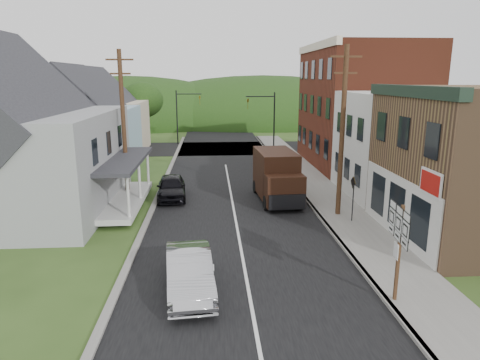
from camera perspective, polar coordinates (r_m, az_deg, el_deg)
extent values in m
plane|color=#2D4719|center=(19.78, -0.03, -8.38)|extent=(120.00, 120.00, 0.00)
cube|color=black|center=(29.29, -1.37, -1.09)|extent=(9.00, 90.00, 0.02)
cube|color=black|center=(45.93, -2.35, 4.24)|extent=(60.00, 9.00, 0.02)
cube|color=slate|center=(28.23, 10.87, -1.73)|extent=(2.80, 55.00, 0.15)
cube|color=slate|center=(27.92, 8.19, -1.80)|extent=(0.20, 55.00, 0.15)
cube|color=slate|center=(27.52, -10.90, -2.16)|extent=(0.30, 55.00, 0.12)
cube|color=silver|center=(29.00, 21.81, 4.36)|extent=(8.00, 7.00, 6.50)
cube|color=maroon|center=(37.56, 15.80, 9.37)|extent=(8.00, 12.00, 10.00)
cube|color=gray|center=(26.98, -27.37, 2.11)|extent=(10.00, 12.00, 5.50)
cube|color=#99BED0|center=(36.96, -19.29, 5.16)|extent=(7.00, 8.00, 5.00)
cube|color=beige|center=(45.75, -17.00, 6.79)|extent=(7.00, 8.00, 5.00)
cylinder|color=#472D19|center=(23.05, 13.45, 5.97)|extent=(0.26, 0.26, 9.00)
cube|color=#472D19|center=(22.89, 14.00, 15.69)|extent=(1.60, 0.10, 0.10)
cube|color=#472D19|center=(22.87, 13.89, 13.69)|extent=(1.20, 0.10, 0.10)
cylinder|color=#472D19|center=(26.99, -15.25, 6.92)|extent=(0.26, 0.26, 9.00)
cube|color=#472D19|center=(26.86, -15.78, 15.20)|extent=(1.60, 0.10, 0.10)
cube|color=#472D19|center=(26.84, -15.67, 13.50)|extent=(1.20, 0.10, 0.10)
cylinder|color=black|center=(42.51, 4.57, 7.54)|extent=(0.14, 0.14, 6.00)
cylinder|color=black|center=(42.14, 2.71, 11.07)|extent=(2.80, 0.10, 0.10)
imported|color=olive|center=(42.05, 1.05, 10.12)|extent=(0.16, 0.20, 1.00)
cylinder|color=black|center=(49.16, -8.40, 8.24)|extent=(0.14, 0.14, 6.00)
cylinder|color=black|center=(48.91, -6.84, 11.32)|extent=(2.80, 0.10, 0.10)
imported|color=olive|center=(48.89, -5.38, 10.53)|extent=(0.16, 0.20, 1.00)
cylinder|color=#382616|center=(42.52, -28.71, 5.10)|extent=(0.36, 0.36, 4.76)
ellipsoid|color=black|center=(42.25, -29.26, 9.88)|extent=(5.80, 5.80, 4.93)
cylinder|color=#382616|center=(51.20, -12.73, 7.09)|extent=(0.36, 0.36, 3.92)
ellipsoid|color=black|center=(50.97, -12.91, 10.38)|extent=(4.80, 4.80, 4.08)
ellipsoid|color=black|center=(73.70, -2.99, 7.73)|extent=(90.00, 30.00, 16.00)
imported|color=#B3B3B8|center=(15.40, -6.76, -12.14)|extent=(1.98, 4.58, 1.47)
imported|color=black|center=(26.93, -9.14, -0.97)|extent=(2.01, 4.38, 1.45)
cube|color=black|center=(26.51, 4.74, 0.98)|extent=(2.40, 4.26, 2.73)
cube|color=black|center=(24.30, 5.90, -1.35)|extent=(2.25, 1.63, 1.79)
cube|color=black|center=(24.30, 5.84, 0.48)|extent=(2.04, 1.24, 0.05)
cube|color=black|center=(23.67, 6.31, -2.94)|extent=(2.08, 0.26, 0.85)
cylinder|color=black|center=(24.39, 3.54, -3.08)|extent=(0.31, 0.86, 0.85)
cylinder|color=black|center=(24.82, 8.03, -2.89)|extent=(0.31, 0.86, 0.85)
cylinder|color=black|center=(27.97, 2.11, -0.90)|extent=(0.31, 0.86, 0.85)
cylinder|color=black|center=(28.35, 6.06, -0.77)|extent=(0.31, 0.86, 0.85)
cube|color=#472D19|center=(15.03, 20.40, -9.16)|extent=(0.11, 0.11, 3.29)
cube|color=black|center=(14.66, 20.52, -5.43)|extent=(0.24, 1.87, 0.08)
cube|color=white|center=(13.93, 21.35, -4.65)|extent=(0.07, 0.52, 0.21)
cube|color=white|center=(14.06, 21.20, -6.29)|extent=(0.08, 0.56, 0.52)
cube|color=white|center=(14.21, 21.06, -7.90)|extent=(0.07, 0.52, 0.26)
cube|color=white|center=(14.53, 20.52, -3.85)|extent=(0.07, 0.52, 0.21)
cube|color=white|center=(14.65, 20.38, -5.43)|extent=(0.08, 0.56, 0.52)
cube|color=white|center=(14.79, 20.25, -6.98)|extent=(0.07, 0.52, 0.26)
cube|color=white|center=(15.12, 19.75, -3.11)|extent=(0.07, 0.52, 0.21)
cube|color=white|center=(15.25, 19.63, -4.64)|extent=(0.08, 0.56, 0.52)
cube|color=white|center=(15.38, 19.50, -6.14)|extent=(0.07, 0.52, 0.26)
cube|color=white|center=(14.97, 20.08, -8.84)|extent=(0.06, 0.42, 0.52)
cylinder|color=black|center=(22.67, 14.83, -2.59)|extent=(0.06, 0.06, 2.24)
cube|color=black|center=(22.41, 14.82, -0.30)|extent=(0.04, 0.66, 0.66)
cube|color=#FFB80D|center=(22.42, 14.86, -0.30)|extent=(0.05, 0.59, 0.59)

